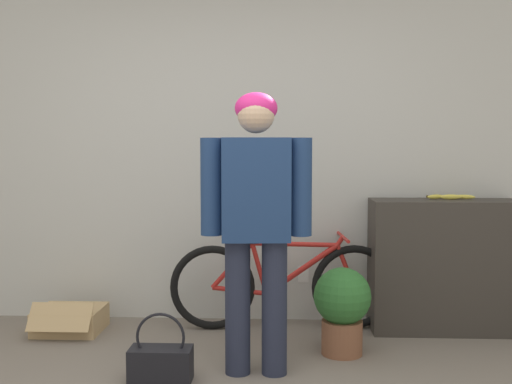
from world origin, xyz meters
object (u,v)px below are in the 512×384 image
banana (450,197)px  handbag (161,362)px  cardboard_box (70,320)px  bicycle (283,284)px  potted_plant (342,306)px  person (256,210)px

banana → handbag: 2.34m
handbag → cardboard_box: size_ratio=0.85×
bicycle → handbag: 1.24m
handbag → cardboard_box: 1.22m
banana → cardboard_box: (-2.71, -0.22, -0.87)m
banana → potted_plant: (-0.82, -0.60, -0.65)m
handbag → cardboard_box: handbag is taller
person → handbag: size_ratio=4.14×
person → banana: person is taller
banana → potted_plant: banana is taller
bicycle → cardboard_box: 1.54m
bicycle → potted_plant: 0.64m
person → bicycle: (0.16, 0.87, -0.63)m
person → handbag: person is taller
cardboard_box → potted_plant: potted_plant is taller
banana → handbag: banana is taller
bicycle → handbag: (-0.68, -1.02, -0.22)m
bicycle → handbag: bearing=-127.5°
bicycle → cardboard_box: size_ratio=3.54×
bicycle → person: bearing=-103.8°
banana → potted_plant: 1.21m
cardboard_box → potted_plant: size_ratio=0.83×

